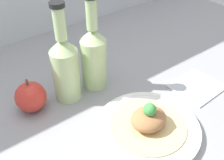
{
  "coord_description": "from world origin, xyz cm",
  "views": [
    {
      "loc": [
        -33.22,
        -44.47,
        52.03
      ],
      "look_at": [
        -0.9,
        -1.28,
        10.16
      ],
      "focal_mm": 42.0,
      "sensor_mm": 36.0,
      "label": 1
    }
  ],
  "objects_px": {
    "plate": "(148,127)",
    "apple": "(31,97)",
    "cider_bottle_left": "(65,66)",
    "cider_bottle_right": "(94,55)",
    "plated_food": "(148,120)"
  },
  "relations": [
    {
      "from": "plate",
      "to": "apple",
      "type": "height_order",
      "value": "apple"
    },
    {
      "from": "cider_bottle_left",
      "to": "cider_bottle_right",
      "type": "bearing_deg",
      "value": 0.0
    },
    {
      "from": "cider_bottle_right",
      "to": "apple",
      "type": "height_order",
      "value": "cider_bottle_right"
    },
    {
      "from": "plated_food",
      "to": "cider_bottle_right",
      "type": "distance_m",
      "value": 0.25
    },
    {
      "from": "cider_bottle_left",
      "to": "apple",
      "type": "bearing_deg",
      "value": 173.1
    },
    {
      "from": "plated_food",
      "to": "cider_bottle_right",
      "type": "height_order",
      "value": "cider_bottle_right"
    },
    {
      "from": "plated_food",
      "to": "cider_bottle_left",
      "type": "relative_size",
      "value": 0.67
    },
    {
      "from": "cider_bottle_right",
      "to": "apple",
      "type": "xyz_separation_m",
      "value": [
        -0.2,
        0.01,
        -0.06
      ]
    },
    {
      "from": "plated_food",
      "to": "cider_bottle_right",
      "type": "bearing_deg",
      "value": 90.2
    },
    {
      "from": "cider_bottle_left",
      "to": "cider_bottle_right",
      "type": "distance_m",
      "value": 0.09
    },
    {
      "from": "cider_bottle_left",
      "to": "plate",
      "type": "bearing_deg",
      "value": -68.51
    },
    {
      "from": "plate",
      "to": "plated_food",
      "type": "xyz_separation_m",
      "value": [
        -0.0,
        0.0,
        0.03
      ]
    },
    {
      "from": "plate",
      "to": "cider_bottle_left",
      "type": "height_order",
      "value": "cider_bottle_left"
    },
    {
      "from": "plated_food",
      "to": "plate",
      "type": "bearing_deg",
      "value": 0.0
    },
    {
      "from": "cider_bottle_left",
      "to": "apple",
      "type": "xyz_separation_m",
      "value": [
        -0.11,
        0.01,
        -0.06
      ]
    }
  ]
}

